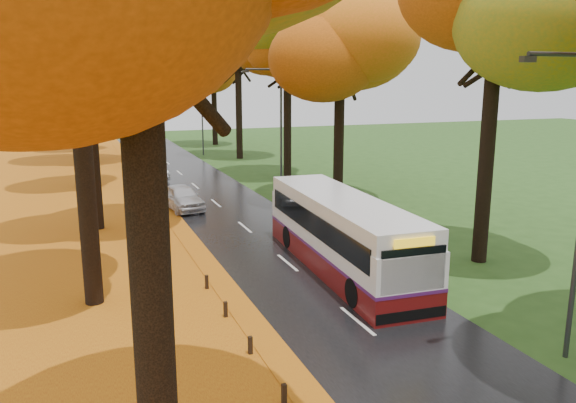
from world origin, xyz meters
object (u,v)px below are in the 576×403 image
streetlamp_far (199,107)px  car_silver (154,171)px  bus (342,232)px  car_white (182,197)px  car_dark (141,156)px  streetlamp_mid (277,123)px

streetlamp_far → car_silver: size_ratio=2.06×
bus → car_white: bearing=110.6°
car_white → car_silver: bearing=82.8°
streetlamp_far → car_white: 24.04m
bus → car_dark: 31.28m
bus → car_white: bus is taller
bus → car_silver: (-4.03, 23.08, -0.85)m
streetlamp_far → car_white: (-6.13, -22.90, -3.97)m
streetlamp_far → car_silver: bearing=-116.9°
streetlamp_far → car_white: streetlamp_far is taller
car_silver → car_dark: size_ratio=0.80×
streetlamp_far → car_white: size_ratio=1.93×
bus → car_white: 13.13m
car_dark → car_white: bearing=-85.7°
car_dark → bus: bearing=-78.6°
streetlamp_mid → car_dark: (-6.27, 17.60, -3.97)m
car_silver → car_dark: bearing=82.5°
bus → car_silver: size_ratio=2.82×
streetlamp_far → car_dark: (-6.27, -4.40, -3.97)m
car_silver → streetlamp_far: bearing=55.5°
streetlamp_mid → streetlamp_far: bearing=90.0°
streetlamp_mid → car_white: streetlamp_mid is taller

